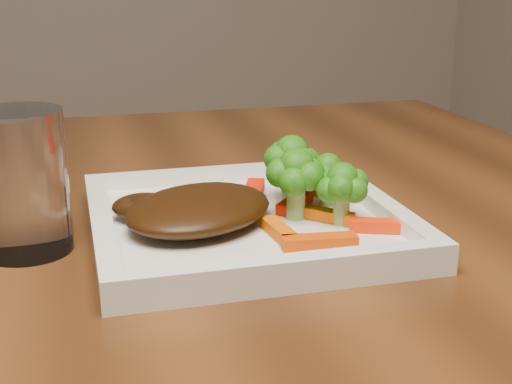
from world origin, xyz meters
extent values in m
cube|color=white|center=(0.52, -0.19, 0.76)|extent=(0.27, 0.27, 0.01)
ellipsoid|color=#331A07|center=(0.48, -0.20, 0.78)|extent=(0.18, 0.17, 0.03)
cube|color=#D03C03|center=(0.56, -0.27, 0.77)|extent=(0.06, 0.02, 0.01)
cube|color=#FD2A04|center=(0.62, -0.25, 0.77)|extent=(0.05, 0.03, 0.01)
cube|color=#DD5603|center=(0.53, -0.24, 0.77)|extent=(0.02, 0.05, 0.01)
cube|color=#E36103|center=(0.61, -0.14, 0.77)|extent=(0.05, 0.03, 0.01)
cube|color=#FA1D04|center=(0.54, -0.13, 0.77)|extent=(0.04, 0.07, 0.01)
cube|color=#FF6504|center=(0.59, -0.22, 0.77)|extent=(0.04, 0.04, 0.01)
cube|color=red|center=(0.57, -0.17, 0.77)|extent=(0.05, 0.05, 0.01)
cylinder|color=silver|center=(0.33, -0.19, 0.81)|extent=(0.10, 0.10, 0.12)
camera|label=1|loc=(0.37, -0.78, 0.98)|focal=50.00mm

